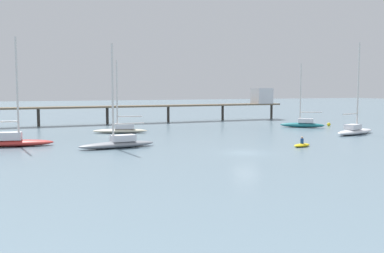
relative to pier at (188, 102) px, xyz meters
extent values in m
plane|color=slate|center=(-10.05, -40.99, -3.73)|extent=(400.00, 400.00, 0.00)
cube|color=brown|center=(-10.05, -0.29, -0.58)|extent=(61.07, 5.17, 0.30)
cylinder|color=#38332D|center=(-27.74, -0.81, -2.23)|extent=(0.50, 0.50, 2.99)
cylinder|color=#38332D|center=(-15.94, -0.46, -2.23)|extent=(0.50, 0.50, 2.99)
cylinder|color=#38332D|center=(-4.15, -0.12, -2.23)|extent=(0.50, 0.50, 2.99)
cylinder|color=#38332D|center=(7.64, 0.22, -2.23)|extent=(0.50, 0.50, 2.99)
cylinder|color=#38332D|center=(19.44, 0.57, -2.23)|extent=(0.50, 0.50, 2.99)
cube|color=silver|center=(16.93, 0.49, 1.17)|extent=(3.61, 3.61, 3.21)
ellipsoid|color=white|center=(12.91, -31.26, -3.35)|extent=(8.80, 4.81, 0.75)
cube|color=silver|center=(12.26, -31.48, -2.63)|extent=(2.64, 2.16, 0.70)
cylinder|color=silver|center=(13.32, -31.12, 3.05)|extent=(0.22, 0.22, 12.07)
cylinder|color=silver|center=(11.51, -31.74, -0.81)|extent=(3.67, 1.41, 0.18)
ellipsoid|color=beige|center=(-17.32, -16.98, -3.42)|extent=(8.09, 4.17, 0.62)
cube|color=silver|center=(-16.72, -17.16, -2.73)|extent=(3.01, 2.12, 0.77)
cylinder|color=silver|center=(-17.69, -16.87, 1.82)|extent=(0.21, 0.21, 9.85)
cylinder|color=silver|center=(-15.98, -17.38, -1.34)|extent=(3.48, 1.20, 0.17)
ellipsoid|color=red|center=(-31.42, -26.87, -3.37)|extent=(8.49, 3.38, 0.72)
cube|color=silver|center=(-32.07, -26.78, -2.57)|extent=(2.92, 1.93, 0.87)
cylinder|color=silver|center=(-31.01, -26.93, 2.68)|extent=(0.22, 0.22, 11.37)
cylinder|color=silver|center=(-32.67, -26.69, -0.96)|extent=(3.35, 0.65, 0.18)
ellipsoid|color=gray|center=(-21.14, -32.43, -3.39)|extent=(8.72, 3.10, 0.68)
cube|color=silver|center=(-20.46, -32.34, -2.70)|extent=(2.77, 1.73, 0.69)
cylinder|color=silver|center=(-21.56, -32.48, 2.21)|extent=(0.22, 0.22, 10.51)
cylinder|color=silver|center=(-19.78, -32.25, -1.15)|extent=(3.58, 0.65, 0.18)
ellipsoid|color=#1E727A|center=(12.69, -19.35, -3.34)|extent=(6.56, 5.94, 0.78)
cube|color=silver|center=(13.13, -19.73, -2.60)|extent=(2.59, 2.45, 0.69)
cylinder|color=silver|center=(12.42, -19.12, 1.92)|extent=(0.21, 0.21, 9.74)
cylinder|color=silver|center=(13.75, -20.25, -1.19)|extent=(2.76, 2.38, 0.16)
ellipsoid|color=yellow|center=(-1.98, -39.23, -3.55)|extent=(2.72, 1.88, 0.35)
cylinder|color=navy|center=(-1.98, -39.23, -3.10)|extent=(0.46, 0.46, 0.55)
sphere|color=tan|center=(-1.98, -39.23, -2.71)|extent=(0.24, 0.24, 0.24)
sphere|color=yellow|center=(18.34, -19.16, -3.42)|extent=(0.62, 0.62, 0.62)
camera|label=1|loc=(-31.13, -78.60, 2.68)|focal=40.44mm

